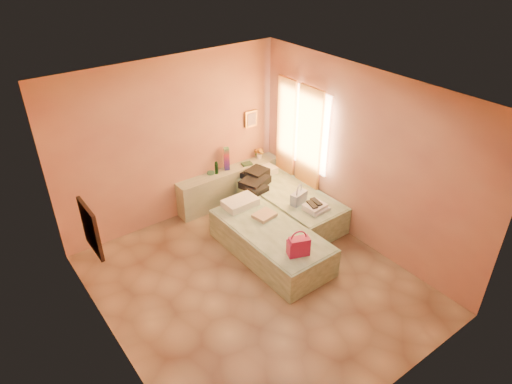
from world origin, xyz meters
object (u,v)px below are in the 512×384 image
(headboard_ledge, at_px, (230,185))
(flower_vase, at_px, (259,152))
(water_bottle, at_px, (216,168))
(bed_right, at_px, (289,204))
(blue_handbag, at_px, (299,198))
(bed_left, at_px, (271,242))
(towel_stack, at_px, (317,207))
(magenta_handbag, at_px, (298,246))
(green_book, at_px, (247,164))

(headboard_ledge, distance_m, flower_vase, 0.84)
(flower_vase, bearing_deg, water_bottle, -178.38)
(bed_right, distance_m, blue_handbag, 0.51)
(bed_left, distance_m, towel_stack, 0.96)
(water_bottle, xyz_separation_m, towel_stack, (0.78, -1.75, -0.21))
(headboard_ledge, bearing_deg, flower_vase, 3.45)
(headboard_ledge, height_order, blue_handbag, blue_handbag)
(magenta_handbag, height_order, towel_stack, magenta_handbag)
(bed_right, bearing_deg, water_bottle, 125.50)
(bed_right, relative_size, towel_stack, 5.71)
(bed_right, bearing_deg, blue_handbag, -106.17)
(flower_vase, relative_size, magenta_handbag, 0.80)
(headboard_ledge, xyz_separation_m, magenta_handbag, (-0.46, -2.40, 0.32))
(bed_left, bearing_deg, towel_stack, -2.89)
(bed_left, height_order, blue_handbag, blue_handbag)
(bed_right, distance_m, magenta_handbag, 1.72)
(water_bottle, height_order, flower_vase, flower_vase)
(bed_left, bearing_deg, green_book, 64.87)
(green_book, xyz_separation_m, blue_handbag, (0.06, -1.38, -0.07))
(headboard_ledge, distance_m, magenta_handbag, 2.46)
(headboard_ledge, xyz_separation_m, green_book, (0.37, -0.03, 0.34))
(headboard_ledge, xyz_separation_m, towel_stack, (0.52, -1.73, 0.23))
(bed_right, bearing_deg, magenta_handbag, -126.81)
(headboard_ledge, bearing_deg, green_book, -3.98)
(magenta_handbag, bearing_deg, towel_stack, 55.23)
(bed_right, distance_m, flower_vase, 1.22)
(magenta_handbag, height_order, blue_handbag, magenta_handbag)
(headboard_ledge, relative_size, green_book, 10.87)
(headboard_ledge, xyz_separation_m, bed_left, (-0.39, -1.70, -0.08))
(bed_right, height_order, water_bottle, water_bottle)
(water_bottle, distance_m, flower_vase, 0.97)
(towel_stack, bearing_deg, magenta_handbag, -145.73)
(water_bottle, bearing_deg, magenta_handbag, -94.77)
(green_book, distance_m, magenta_handbag, 2.52)
(headboard_ledge, bearing_deg, towel_stack, -73.30)
(towel_stack, bearing_deg, headboard_ledge, 106.70)
(bed_right, height_order, towel_stack, towel_stack)
(bed_left, relative_size, blue_handbag, 6.50)
(headboard_ledge, relative_size, bed_left, 1.02)
(bed_right, height_order, magenta_handbag, magenta_handbag)
(headboard_ledge, height_order, magenta_handbag, magenta_handbag)
(headboard_ledge, height_order, green_book, green_book)
(bed_left, distance_m, bed_right, 1.12)
(water_bottle, relative_size, blue_handbag, 0.73)
(bed_left, height_order, water_bottle, water_bottle)
(headboard_ledge, relative_size, water_bottle, 9.07)
(flower_vase, xyz_separation_m, blue_handbag, (-0.28, -1.45, -0.17))
(headboard_ledge, height_order, bed_right, headboard_ledge)
(green_book, distance_m, blue_handbag, 1.38)
(bed_right, distance_m, water_bottle, 1.42)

